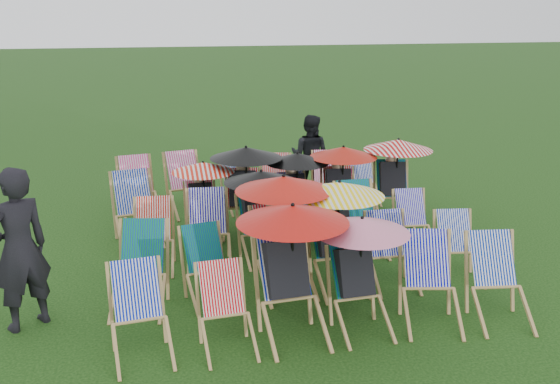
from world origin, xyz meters
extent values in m
plane|color=black|center=(0.00, 0.00, 0.00)|extent=(100.00, 100.00, 0.00)
cube|color=#0719A4|center=(-2.08, -2.00, 0.63)|extent=(0.52, 0.41, 0.57)
cube|color=#C3060E|center=(-1.19, -2.05, 0.59)|extent=(0.47, 0.36, 0.53)
cube|color=#07189E|center=(-0.47, -1.91, 0.71)|extent=(0.57, 0.44, 0.64)
cube|color=black|center=(-0.47, -1.97, 0.71)|extent=(0.48, 0.50, 0.67)
sphere|color=tan|center=(-0.48, -1.86, 1.06)|extent=(0.23, 0.23, 0.23)
cylinder|color=black|center=(-0.40, -2.01, 1.00)|extent=(0.03, 0.03, 0.78)
cone|color=red|center=(-0.40, -2.01, 1.36)|extent=(1.23, 1.23, 0.19)
cube|color=#096031|center=(0.31, -1.96, 0.62)|extent=(0.49, 0.37, 0.55)
cube|color=black|center=(0.31, -2.01, 0.62)|extent=(0.41, 0.42, 0.58)
sphere|color=tan|center=(0.31, -1.91, 0.92)|extent=(0.20, 0.20, 0.20)
cylinder|color=black|center=(0.37, -2.04, 0.87)|extent=(0.03, 0.03, 0.68)
cone|color=pink|center=(0.37, -2.04, 1.18)|extent=(1.07, 1.07, 0.16)
cube|color=#0708A4|center=(1.22, -1.95, 0.68)|extent=(0.58, 0.47, 0.61)
cube|color=#072191|center=(2.00, -2.05, 0.66)|extent=(0.54, 0.43, 0.59)
cube|color=#0B772E|center=(-2.01, -0.87, 0.68)|extent=(0.57, 0.47, 0.61)
cube|color=#0B763A|center=(-1.28, -0.88, 0.61)|extent=(0.51, 0.42, 0.54)
cube|color=red|center=(-0.32, -0.74, 0.71)|extent=(0.58, 0.45, 0.64)
cube|color=black|center=(-0.31, -0.80, 0.71)|extent=(0.49, 0.51, 0.67)
sphere|color=tan|center=(-0.33, -0.69, 1.06)|extent=(0.23, 0.23, 0.23)
cylinder|color=black|center=(-0.24, -0.83, 1.00)|extent=(0.03, 0.03, 0.78)
cone|color=red|center=(-0.24, -0.83, 1.36)|extent=(1.23, 1.23, 0.19)
cube|color=#09663C|center=(0.39, -0.85, 0.67)|extent=(0.53, 0.40, 0.60)
cube|color=black|center=(0.39, -0.90, 0.67)|extent=(0.45, 0.46, 0.63)
sphere|color=tan|center=(0.38, -0.79, 1.00)|extent=(0.22, 0.22, 0.22)
cylinder|color=black|center=(0.46, -0.94, 0.94)|extent=(0.03, 0.03, 0.73)
cone|color=yellow|center=(0.46, -0.94, 1.28)|extent=(1.15, 1.15, 0.18)
cube|color=#070CA3|center=(1.13, -0.91, 0.62)|extent=(0.48, 0.36, 0.56)
cube|color=#071E95|center=(2.10, -0.92, 0.59)|extent=(0.48, 0.39, 0.53)
cube|color=red|center=(-1.87, 0.30, 0.63)|extent=(0.51, 0.39, 0.57)
cube|color=#0F068B|center=(-1.11, 0.33, 0.68)|extent=(0.54, 0.42, 0.61)
cube|color=#095F25|center=(-0.41, 0.28, 0.62)|extent=(0.50, 0.39, 0.55)
cube|color=black|center=(-0.40, 0.24, 0.61)|extent=(0.42, 0.44, 0.58)
sphere|color=tan|center=(-0.41, 0.33, 0.92)|extent=(0.20, 0.20, 0.20)
cylinder|color=black|center=(-0.34, 0.20, 0.87)|extent=(0.03, 0.03, 0.68)
cone|color=black|center=(-0.34, 0.20, 1.18)|extent=(1.06, 1.06, 0.16)
cube|color=#096230|center=(0.48, 0.33, 0.60)|extent=(0.45, 0.33, 0.54)
cube|color=#0A6B30|center=(1.10, 0.28, 0.68)|extent=(0.52, 0.39, 0.61)
cube|color=#1408AB|center=(1.95, 0.22, 0.57)|extent=(0.46, 0.35, 0.51)
cube|color=#07219E|center=(-2.16, 1.43, 0.71)|extent=(0.60, 0.48, 0.64)
cube|color=#F8317A|center=(-1.12, 1.34, 0.57)|extent=(0.43, 0.32, 0.51)
cube|color=black|center=(-1.12, 1.30, 0.57)|extent=(0.36, 0.37, 0.54)
sphere|color=tan|center=(-1.12, 1.39, 0.85)|extent=(0.19, 0.19, 0.19)
cylinder|color=black|center=(-1.07, 1.27, 0.81)|extent=(0.03, 0.03, 0.63)
cone|color=red|center=(-1.07, 1.27, 1.09)|extent=(0.98, 0.98, 0.15)
cube|color=red|center=(-0.42, 1.44, 0.66)|extent=(0.56, 0.46, 0.60)
cube|color=black|center=(-0.43, 1.39, 0.66)|extent=(0.49, 0.50, 0.63)
sphere|color=tan|center=(-0.41, 1.50, 0.99)|extent=(0.22, 0.22, 0.22)
cylinder|color=black|center=(-0.38, 1.34, 0.94)|extent=(0.03, 0.03, 0.73)
cone|color=black|center=(-0.38, 1.34, 1.27)|extent=(1.15, 1.15, 0.18)
cube|color=#0F079F|center=(0.39, 1.41, 0.60)|extent=(0.48, 0.37, 0.54)
cube|color=black|center=(0.40, 1.37, 0.60)|extent=(0.41, 0.42, 0.56)
sphere|color=tan|center=(0.39, 1.46, 0.89)|extent=(0.20, 0.20, 0.20)
cylinder|color=black|center=(0.46, 1.33, 0.85)|extent=(0.03, 0.03, 0.66)
cone|color=black|center=(0.46, 1.33, 1.15)|extent=(1.03, 1.03, 0.16)
cube|color=red|center=(1.17, 1.38, 0.64)|extent=(0.53, 0.43, 0.57)
cube|color=black|center=(1.16, 1.33, 0.64)|extent=(0.46, 0.47, 0.60)
sphere|color=tan|center=(1.18, 1.43, 0.95)|extent=(0.21, 0.21, 0.21)
cylinder|color=black|center=(1.21, 1.28, 0.90)|extent=(0.03, 0.03, 0.70)
cone|color=#A71609|center=(1.21, 1.28, 1.22)|extent=(1.10, 1.10, 0.17)
cube|color=#0A7246|center=(2.16, 1.49, 0.67)|extent=(0.57, 0.46, 0.60)
cube|color=black|center=(2.14, 1.44, 0.66)|extent=(0.50, 0.51, 0.63)
sphere|color=tan|center=(2.17, 1.54, 0.99)|extent=(0.22, 0.22, 0.22)
cylinder|color=black|center=(2.20, 1.38, 0.94)|extent=(0.03, 0.03, 0.73)
cone|color=#B70B09|center=(2.20, 1.38, 1.27)|extent=(1.15, 1.15, 0.18)
cube|color=#FB328D|center=(-2.13, 2.63, 0.68)|extent=(0.57, 0.45, 0.61)
cube|color=#D72B7D|center=(-1.31, 2.69, 0.70)|extent=(0.59, 0.49, 0.63)
cube|color=#072CA1|center=(-0.38, 2.61, 0.60)|extent=(0.50, 0.40, 0.54)
cube|color=red|center=(0.34, 2.52, 0.65)|extent=(0.54, 0.44, 0.58)
cube|color=#D92B73|center=(1.32, 2.55, 0.64)|extent=(0.55, 0.45, 0.58)
cube|color=#071D9C|center=(1.97, 2.58, 0.57)|extent=(0.45, 0.34, 0.52)
imported|color=black|center=(-3.32, -1.35, 0.93)|extent=(0.81, 0.76, 1.86)
imported|color=black|center=(1.10, 3.01, 0.78)|extent=(0.95, 0.89, 1.55)
camera|label=1|loc=(-1.84, -8.16, 3.49)|focal=40.00mm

